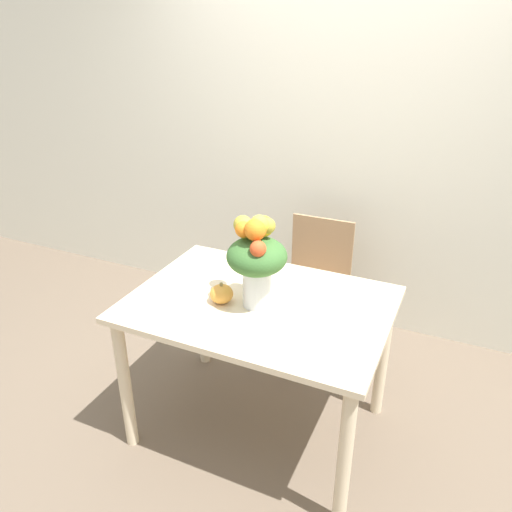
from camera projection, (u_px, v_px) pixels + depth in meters
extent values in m
plane|color=brown|center=(259.00, 425.00, 2.69)|extent=(12.00, 12.00, 0.00)
cube|color=silver|center=(343.00, 129.00, 3.17)|extent=(8.00, 0.06, 2.70)
cube|color=beige|center=(259.00, 304.00, 2.36)|extent=(1.22, 0.87, 0.03)
cylinder|color=beige|center=(125.00, 385.00, 2.43)|extent=(0.06, 0.06, 0.74)
cylinder|color=beige|center=(344.00, 460.00, 2.02)|extent=(0.06, 0.06, 0.74)
cylinder|color=beige|center=(203.00, 310.00, 3.04)|extent=(0.06, 0.06, 0.74)
cylinder|color=beige|center=(383.00, 356.00, 2.63)|extent=(0.06, 0.06, 0.74)
cylinder|color=silver|center=(256.00, 286.00, 2.29)|extent=(0.13, 0.13, 0.20)
cylinder|color=silver|center=(256.00, 294.00, 2.31)|extent=(0.12, 0.12, 0.11)
cylinder|color=#38662D|center=(261.00, 280.00, 2.27)|extent=(0.00, 0.00, 0.25)
cylinder|color=#38662D|center=(260.00, 277.00, 2.29)|extent=(0.01, 0.01, 0.25)
cylinder|color=#38662D|center=(253.00, 277.00, 2.30)|extent=(0.00, 0.01, 0.25)
cylinder|color=#38662D|center=(250.00, 279.00, 2.27)|extent=(0.00, 0.01, 0.25)
cylinder|color=#38662D|center=(255.00, 282.00, 2.25)|extent=(0.01, 0.01, 0.25)
ellipsoid|color=#38662D|center=(256.00, 256.00, 2.23)|extent=(0.27, 0.27, 0.16)
sphere|color=yellow|center=(259.00, 224.00, 2.15)|extent=(0.08, 0.08, 0.08)
sphere|color=#AD9E33|center=(268.00, 226.00, 2.18)|extent=(0.07, 0.07, 0.07)
sphere|color=#D64C23|center=(258.00, 239.00, 2.30)|extent=(0.07, 0.07, 0.07)
sphere|color=yellow|center=(246.00, 229.00, 2.23)|extent=(0.09, 0.09, 0.09)
sphere|color=yellow|center=(263.00, 226.00, 2.20)|extent=(0.10, 0.10, 0.10)
sphere|color=orange|center=(243.00, 229.00, 2.17)|extent=(0.07, 0.07, 0.07)
sphere|color=#D64C23|center=(258.00, 249.00, 2.11)|extent=(0.07, 0.07, 0.07)
sphere|color=#AD9E33|center=(243.00, 225.00, 2.28)|extent=(0.09, 0.09, 0.09)
sphere|color=orange|center=(255.00, 230.00, 2.13)|extent=(0.10, 0.10, 0.10)
sphere|color=yellow|center=(256.00, 231.00, 2.17)|extent=(0.08, 0.08, 0.08)
ellipsoid|color=gold|center=(222.00, 294.00, 2.33)|extent=(0.11, 0.11, 0.09)
cylinder|color=brown|center=(221.00, 285.00, 2.31)|extent=(0.02, 0.02, 0.02)
cube|color=#9E7A56|center=(310.00, 292.00, 3.11)|extent=(0.42, 0.42, 0.02)
cylinder|color=#9E7A56|center=(274.00, 330.00, 3.13)|extent=(0.04, 0.04, 0.43)
cylinder|color=#9E7A56|center=(326.00, 343.00, 3.01)|extent=(0.04, 0.04, 0.43)
cylinder|color=#9E7A56|center=(293.00, 304.00, 3.41)|extent=(0.04, 0.04, 0.43)
cylinder|color=#9E7A56|center=(341.00, 315.00, 3.29)|extent=(0.04, 0.04, 0.43)
cube|color=#9E7A56|center=(322.00, 248.00, 3.19)|extent=(0.40, 0.02, 0.41)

